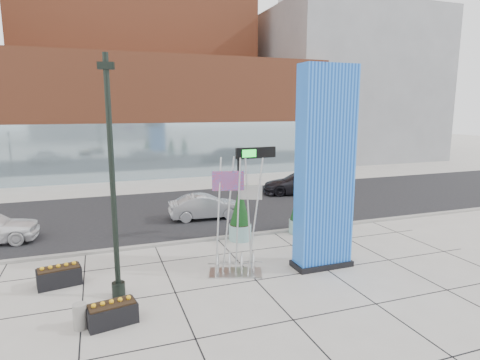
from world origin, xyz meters
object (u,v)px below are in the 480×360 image
object	(u,v)px
public_art_sculpture	(236,244)
concrete_bollard	(80,316)
blue_pylon	(325,173)
lamp_post	(114,203)
car_silver_mid	(206,207)
overhead_street_sign	(253,161)

from	to	relation	value
public_art_sculpture	concrete_bollard	world-z (taller)	public_art_sculpture
blue_pylon	lamp_post	world-z (taller)	lamp_post
public_art_sculpture	concrete_bollard	xyz separation A→B (m)	(-5.50, -2.18, -0.81)
blue_pylon	concrete_bollard	size ratio (longest dim) A/B	10.42
lamp_post	concrete_bollard	world-z (taller)	lamp_post
public_art_sculpture	car_silver_mid	size ratio (longest dim) A/B	1.08
overhead_street_sign	concrete_bollard	bearing A→B (deg)	-147.20
public_art_sculpture	car_silver_mid	bearing A→B (deg)	102.24
public_art_sculpture	concrete_bollard	distance (m)	5.98
blue_pylon	overhead_street_sign	xyz separation A→B (m)	(-1.25, 4.40, -0.02)
concrete_bollard	overhead_street_sign	bearing A→B (deg)	38.40
lamp_post	overhead_street_sign	world-z (taller)	lamp_post
concrete_bollard	public_art_sculpture	bearing A→B (deg)	21.65
blue_pylon	concrete_bollard	xyz separation A→B (m)	(-9.00, -1.74, -3.44)
lamp_post	public_art_sculpture	world-z (taller)	lamp_post
car_silver_mid	public_art_sculpture	bearing A→B (deg)	176.22
public_art_sculpture	car_silver_mid	world-z (taller)	public_art_sculpture
concrete_bollard	car_silver_mid	distance (m)	12.03
lamp_post	car_silver_mid	xyz separation A→B (m)	(5.29, 8.44, -2.56)
blue_pylon	public_art_sculpture	bearing A→B (deg)	171.98
lamp_post	overhead_street_sign	xyz separation A→B (m)	(6.60, 4.42, 0.55)
lamp_post	blue_pylon	bearing A→B (deg)	0.14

